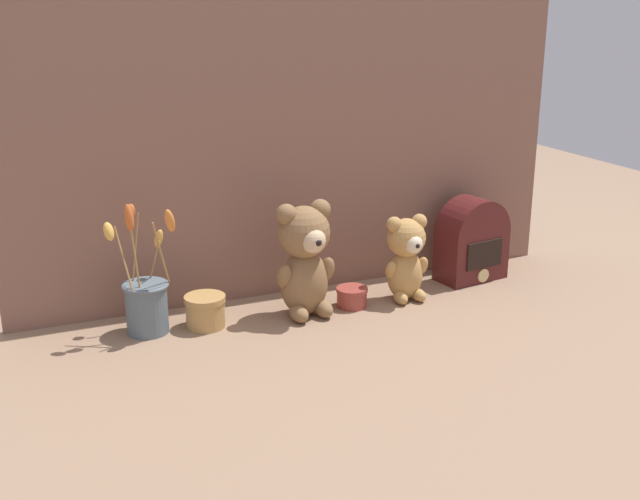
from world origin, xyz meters
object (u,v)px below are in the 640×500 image
object	(u,v)px
vintage_radio	(472,242)
decorative_tin_tall	(352,297)
teddy_bear_medium	(406,256)
flower_vase	(146,299)
teddy_bear_large	(305,257)
decorative_tin_short	(205,311)

from	to	relation	value
vintage_radio	decorative_tin_tall	world-z (taller)	vintage_radio
decorative_tin_tall	teddy_bear_medium	bearing A→B (deg)	-3.40
flower_vase	decorative_tin_tall	world-z (taller)	flower_vase
vintage_radio	decorative_tin_tall	size ratio (longest dim) A/B	2.88
teddy_bear_large	decorative_tin_short	bearing A→B (deg)	174.03
decorative_tin_short	teddy_bear_large	bearing A→B (deg)	-5.97
teddy_bear_large	decorative_tin_short	xyz separation A→B (m)	(-0.25, 0.03, -0.11)
teddy_bear_large	flower_vase	bearing A→B (deg)	172.97
teddy_bear_medium	vintage_radio	distance (m)	0.26
teddy_bear_medium	decorative_tin_short	bearing A→B (deg)	176.69
teddy_bear_large	vintage_radio	world-z (taller)	teddy_bear_large
teddy_bear_medium	decorative_tin_tall	bearing A→B (deg)	176.60
teddy_bear_medium	decorative_tin_tall	world-z (taller)	teddy_bear_medium
teddy_bear_medium	flower_vase	distance (m)	0.67
teddy_bear_medium	teddy_bear_large	bearing A→B (deg)	179.06
teddy_bear_large	teddy_bear_medium	xyz separation A→B (m)	(0.28, -0.00, -0.03)
teddy_bear_large	flower_vase	xyz separation A→B (m)	(-0.39, 0.05, -0.07)
teddy_bear_large	decorative_tin_short	distance (m)	0.28
teddy_bear_medium	decorative_tin_tall	size ratio (longest dim) A/B	2.80
teddy_bear_large	decorative_tin_short	world-z (taller)	teddy_bear_large
vintage_radio	teddy_bear_medium	bearing A→B (deg)	-164.63
decorative_tin_tall	flower_vase	bearing A→B (deg)	175.23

